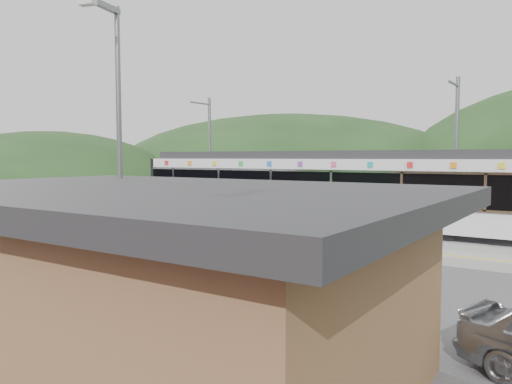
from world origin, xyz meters
The scene contains 9 objects.
ground centered at (0.00, 0.00, 0.00)m, with size 120.00×120.00×0.00m, color #4C4C4F.
hills centered at (6.19, 5.29, 0.00)m, with size 146.00×149.00×26.00m.
platform centered at (0.00, 3.30, 0.15)m, with size 26.00×3.20×0.30m, color #9E9E99.
yellow_line centered at (0.00, 2.00, 0.30)m, with size 26.00×0.10×0.01m, color yellow.
train centered at (2.40, 6.00, 2.06)m, with size 20.44×3.01×3.74m.
catenary_mast_west centered at (-7.00, 8.56, 3.65)m, with size 0.18×1.80×7.00m.
catenary_mast_east centered at (7.00, 8.56, 3.65)m, with size 0.18×1.80×7.00m.
station_shelter centered at (6.00, -9.01, 1.55)m, with size 9.20×6.20×3.00m.
lamp_post centered at (3.02, -7.17, 4.06)m, with size 0.40×1.22×6.83m.
Camera 1 is at (11.90, -14.76, 3.48)m, focal length 35.00 mm.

